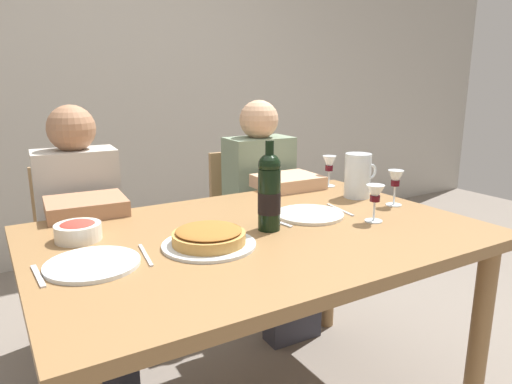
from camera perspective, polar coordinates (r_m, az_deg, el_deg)
name	(u,v)px	position (r m, az deg, el deg)	size (l,w,h in m)	color
back_wall	(101,58)	(3.48, -18.56, 15.35)	(8.00, 0.10, 2.80)	#B2ADA3
dining_table	(260,255)	(1.62, 0.53, -7.82)	(1.50, 1.00, 0.76)	olive
wine_bottle	(269,192)	(1.56, 1.65, 0.00)	(0.08, 0.08, 0.31)	black
water_pitcher	(358,178)	(2.05, 12.41, 1.68)	(0.17, 0.11, 0.19)	silver
baked_tart	(209,238)	(1.44, -5.82, -5.62)	(0.29, 0.29, 0.06)	silver
salad_bowl	(78,230)	(1.59, -21.08, -4.41)	(0.15, 0.15, 0.06)	silver
wine_glass_left_diner	(375,196)	(1.71, 14.46, -0.43)	(0.07, 0.07, 0.14)	silver
wine_glass_right_diner	(329,165)	(2.24, 9.00, 3.28)	(0.07, 0.07, 0.15)	silver
wine_glass_centre	(395,180)	(1.95, 16.79, 1.37)	(0.06, 0.06, 0.15)	silver
dinner_plate_left_setting	(310,214)	(1.76, 6.62, -2.76)	(0.26, 0.26, 0.01)	silver
dinner_plate_right_setting	(93,264)	(1.37, -19.49, -8.36)	(0.26, 0.26, 0.01)	silver
fork_left_setting	(276,221)	(1.68, 2.53, -3.65)	(0.16, 0.01, 0.01)	silver
knife_left_setting	(340,210)	(1.85, 10.31, -2.16)	(0.18, 0.01, 0.01)	silver
knife_right_setting	(146,255)	(1.41, -13.45, -7.54)	(0.18, 0.01, 0.01)	silver
spoon_right_setting	(38,276)	(1.36, -25.27, -9.32)	(0.16, 0.01, 0.01)	silver
chair_left	(79,246)	(2.35, -20.95, -6.20)	(0.43, 0.43, 0.87)	#9E7A51
diner_left	(84,236)	(2.09, -20.40, -5.16)	(0.35, 0.52, 1.16)	#B7B2A8
chair_right	(248,219)	(2.60, -0.99, -3.37)	(0.41, 0.41, 0.87)	#9E7A51
diner_right	(270,209)	(2.37, 1.72, -2.07)	(0.35, 0.51, 1.16)	gray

